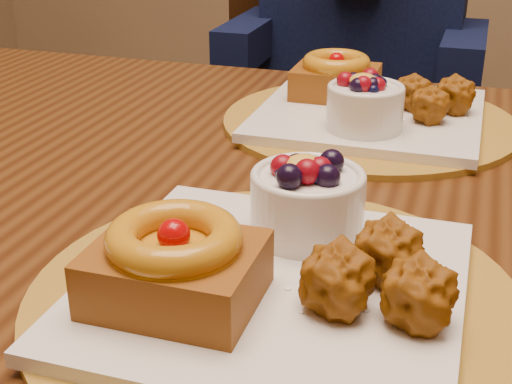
% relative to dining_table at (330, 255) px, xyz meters
% --- Properties ---
extents(dining_table, '(1.60, 0.90, 0.76)m').
position_rel_dining_table_xyz_m(dining_table, '(0.00, 0.00, 0.00)').
color(dining_table, '#351909').
rests_on(dining_table, ground).
extents(place_setting_near, '(0.38, 0.38, 0.09)m').
position_rel_dining_table_xyz_m(place_setting_near, '(-0.00, -0.21, 0.11)').
color(place_setting_near, brown).
rests_on(place_setting_near, dining_table).
extents(place_setting_far, '(0.38, 0.38, 0.09)m').
position_rel_dining_table_xyz_m(place_setting_far, '(-0.00, 0.21, 0.10)').
color(place_setting_far, brown).
rests_on(place_setting_far, dining_table).
extents(chair_far, '(0.58, 0.58, 0.94)m').
position_rel_dining_table_xyz_m(chair_far, '(-0.19, 0.87, -0.16)').
color(chair_far, black).
rests_on(chair_far, ground).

